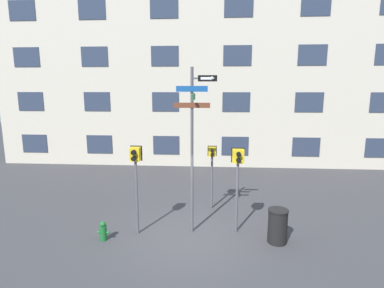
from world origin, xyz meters
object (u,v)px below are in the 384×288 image
object	(u,v)px
pedestrian_signal_left	(136,166)
pedestrian_signal_across	(212,161)
pedestrian_signal_right	(238,166)
street_sign_pole	(194,137)
trash_bin	(278,226)
fire_hydrant	(103,231)

from	to	relation	value
pedestrian_signal_left	pedestrian_signal_across	bearing A→B (deg)	43.71
pedestrian_signal_left	pedestrian_signal_right	distance (m)	3.13
street_sign_pole	trash_bin	world-z (taller)	street_sign_pole
street_sign_pole	pedestrian_signal_right	xyz separation A→B (m)	(1.36, 0.09, -0.92)
street_sign_pole	fire_hydrant	bearing A→B (deg)	-164.58
fire_hydrant	trash_bin	xyz separation A→B (m)	(5.20, 0.24, 0.23)
pedestrian_signal_right	trash_bin	xyz separation A→B (m)	(1.16, -0.60, -1.64)
pedestrian_signal_across	fire_hydrant	size ratio (longest dim) A/B	4.03
fire_hydrant	pedestrian_signal_across	bearing A→B (deg)	39.88
pedestrian_signal_left	trash_bin	bearing A→B (deg)	-3.49
street_sign_pole	pedestrian_signal_across	size ratio (longest dim) A/B	2.13
trash_bin	street_sign_pole	bearing A→B (deg)	168.77
pedestrian_signal_across	fire_hydrant	distance (m)	4.51
pedestrian_signal_across	trash_bin	distance (m)	3.43
pedestrian_signal_across	trash_bin	world-z (taller)	pedestrian_signal_across
pedestrian_signal_right	pedestrian_signal_across	size ratio (longest dim) A/B	1.13
pedestrian_signal_right	pedestrian_signal_across	world-z (taller)	pedestrian_signal_right
pedestrian_signal_left	trash_bin	distance (m)	4.60
street_sign_pole	fire_hydrant	xyz separation A→B (m)	(-2.68, -0.74, -2.79)
street_sign_pole	pedestrian_signal_across	bearing A→B (deg)	73.96
pedestrian_signal_left	pedestrian_signal_across	xyz separation A→B (m)	(2.32, 2.21, -0.34)
street_sign_pole	trash_bin	distance (m)	3.63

